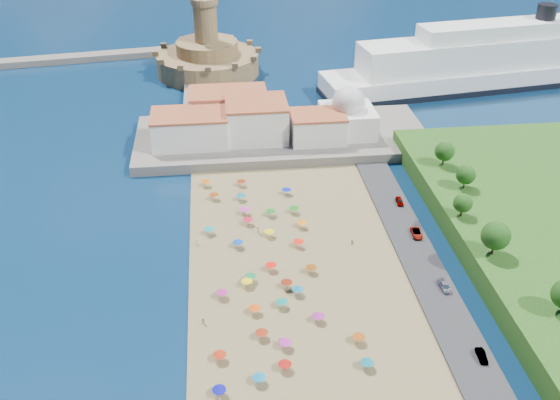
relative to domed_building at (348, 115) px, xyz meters
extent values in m
plane|color=#071938|center=(-30.00, -71.00, -8.97)|extent=(700.00, 700.00, 0.00)
cube|color=#59544C|center=(-20.00, 2.00, -7.47)|extent=(90.00, 36.00, 3.00)
cube|color=#59544C|center=(-42.00, 37.00, -7.77)|extent=(18.00, 70.00, 2.40)
cube|color=silver|center=(-48.00, -2.00, -1.47)|extent=(22.00, 14.00, 9.00)
cube|color=silver|center=(-28.00, 0.00, -0.47)|extent=(18.00, 16.00, 11.00)
cube|color=silver|center=(-10.00, -4.00, -1.97)|extent=(16.00, 12.00, 8.00)
cube|color=silver|center=(-36.00, 12.00, -0.97)|extent=(24.00, 14.00, 10.00)
cube|color=silver|center=(0.00, 0.00, -1.97)|extent=(16.00, 16.00, 8.00)
sphere|color=silver|center=(0.00, 0.00, 4.03)|extent=(10.00, 10.00, 10.00)
cylinder|color=silver|center=(0.00, 0.00, 7.83)|extent=(1.20, 1.20, 1.60)
cylinder|color=olive|center=(-42.00, 67.00, -4.97)|extent=(40.00, 40.00, 8.00)
cylinder|color=olive|center=(-42.00, 67.00, 1.53)|extent=(24.00, 24.00, 5.00)
cylinder|color=olive|center=(-42.00, 67.00, 11.03)|extent=(9.00, 9.00, 14.00)
cylinder|color=olive|center=(-42.00, 67.00, 19.23)|extent=(10.40, 10.40, 2.40)
cube|color=black|center=(64.69, 42.44, -7.90)|extent=(134.63, 38.28, 2.14)
cube|color=white|center=(64.69, 42.44, -5.01)|extent=(133.58, 37.74, 7.93)
cube|color=white|center=(64.69, 42.44, 4.24)|extent=(106.92, 30.54, 10.57)
cube|color=white|center=(64.69, 42.44, 12.17)|extent=(62.80, 20.87, 5.29)
cylinder|color=black|center=(82.14, 44.92, 17.46)|extent=(7.05, 7.05, 5.29)
cylinder|color=gray|center=(-21.79, -40.19, -7.72)|extent=(0.07, 0.07, 2.00)
cone|color=#178118|center=(-21.79, -40.19, -6.82)|extent=(2.50, 2.50, 0.60)
cylinder|color=gray|center=(-36.71, -53.60, -7.72)|extent=(0.07, 0.07, 2.00)
cone|color=#0D41B3|center=(-36.71, -53.60, -6.82)|extent=(2.50, 2.50, 0.60)
cylinder|color=gray|center=(-41.97, -89.07, -7.72)|extent=(0.07, 0.07, 2.00)
cone|color=#B7260E|center=(-41.97, -89.07, -6.82)|extent=(2.50, 2.50, 0.60)
cylinder|color=gray|center=(-41.05, -71.36, -7.72)|extent=(0.07, 0.07, 2.00)
cone|color=#AA2474|center=(-41.05, -71.36, -6.82)|extent=(2.50, 2.50, 0.60)
cylinder|color=gray|center=(-33.71, -44.22, -7.72)|extent=(0.07, 0.07, 2.00)
cone|color=red|center=(-33.71, -44.22, -6.82)|extent=(2.50, 2.50, 0.60)
cylinder|color=gray|center=(-43.28, -47.35, -7.72)|extent=(0.07, 0.07, 2.00)
cone|color=teal|center=(-43.28, -47.35, -6.82)|extent=(2.50, 2.50, 0.60)
cylinder|color=gray|center=(-22.56, -30.73, -7.72)|extent=(0.07, 0.07, 2.00)
cone|color=#0D1DB5|center=(-22.56, -30.73, -6.82)|extent=(2.50, 2.50, 0.60)
cylinder|color=gray|center=(-25.17, -72.04, -7.72)|extent=(0.07, 0.07, 2.00)
cone|color=#0F698E|center=(-25.17, -72.04, -6.82)|extent=(2.50, 2.50, 0.60)
cylinder|color=gray|center=(-43.85, -23.93, -7.72)|extent=(0.07, 0.07, 2.00)
cone|color=#C66108|center=(-43.85, -23.93, -6.82)|extent=(2.50, 2.50, 0.60)
cylinder|color=gray|center=(-35.55, -68.21, -7.72)|extent=(0.07, 0.07, 2.00)
cone|color=yellow|center=(-35.55, -68.21, -6.82)|extent=(2.50, 2.50, 0.60)
cylinder|color=gray|center=(-15.59, -87.38, -7.72)|extent=(0.07, 0.07, 2.00)
cone|color=#A0450E|center=(-15.59, -87.38, -6.82)|extent=(2.50, 2.50, 0.60)
cylinder|color=gray|center=(-21.24, -65.04, -7.72)|extent=(0.07, 0.07, 2.00)
cone|color=#833E0B|center=(-21.24, -65.04, -6.82)|extent=(2.50, 2.50, 0.60)
cylinder|color=gray|center=(-27.81, -40.87, -7.72)|extent=(0.07, 0.07, 2.00)
cone|color=#167F1D|center=(-27.81, -40.87, -6.82)|extent=(2.50, 2.50, 0.60)
cylinder|color=gray|center=(-34.70, -66.56, -7.72)|extent=(0.07, 0.07, 2.00)
cone|color=#15793F|center=(-34.70, -66.56, -6.82)|extent=(2.50, 2.50, 0.60)
cylinder|color=gray|center=(-27.20, -69.55, -7.72)|extent=(0.07, 0.07, 2.00)
cone|color=maroon|center=(-27.20, -69.55, -6.82)|extent=(2.50, 2.50, 0.60)
cylinder|color=gray|center=(-28.99, -50.05, -7.72)|extent=(0.07, 0.07, 2.00)
cone|color=yellow|center=(-28.99, -50.05, -6.82)|extent=(2.50, 2.50, 0.60)
cylinder|color=gray|center=(-41.79, -31.31, -7.72)|extent=(0.07, 0.07, 2.00)
cone|color=#82370B|center=(-41.79, -31.31, -6.82)|extent=(2.50, 2.50, 0.60)
cylinder|color=gray|center=(-22.64, -54.91, -7.72)|extent=(0.07, 0.07, 2.00)
cone|color=#FF1D0B|center=(-22.64, -54.91, -6.82)|extent=(2.50, 2.50, 0.60)
cylinder|color=gray|center=(-34.83, -32.43, -7.72)|extent=(0.07, 0.07, 2.00)
cone|color=#0E6885|center=(-34.83, -32.43, -6.82)|extent=(2.50, 2.50, 0.60)
cylinder|color=gray|center=(-35.22, -95.33, -7.72)|extent=(0.07, 0.07, 2.00)
cone|color=#11709F|center=(-35.22, -95.33, -6.82)|extent=(2.50, 2.50, 0.60)
cylinder|color=gray|center=(-30.34, -92.73, -7.72)|extent=(0.07, 0.07, 2.00)
cone|color=#A9140D|center=(-30.34, -92.73, -6.82)|extent=(2.50, 2.50, 0.60)
cylinder|color=gray|center=(-42.29, -97.36, -7.72)|extent=(0.07, 0.07, 2.00)
cone|color=#0B0C99|center=(-42.29, -97.36, -6.82)|extent=(2.50, 2.50, 0.60)
cylinder|color=gray|center=(-33.82, -84.16, -7.72)|extent=(0.07, 0.07, 2.00)
cone|color=#96280D|center=(-33.82, -84.16, -6.82)|extent=(2.50, 2.50, 0.60)
cylinder|color=gray|center=(-29.93, -63.19, -7.72)|extent=(0.07, 0.07, 2.00)
cone|color=#FF150B|center=(-29.93, -63.19, -6.82)|extent=(2.50, 2.50, 0.60)
cylinder|color=gray|center=(-15.49, -93.95, -7.72)|extent=(0.07, 0.07, 2.00)
cone|color=#0D6977|center=(-15.49, -93.95, -6.82)|extent=(2.50, 2.50, 0.60)
cylinder|color=gray|center=(-29.58, -87.29, -7.72)|extent=(0.07, 0.07, 2.00)
cone|color=#B22698|center=(-29.58, -87.29, -6.82)|extent=(2.50, 2.50, 0.60)
cylinder|color=gray|center=(-34.58, -76.98, -7.72)|extent=(0.07, 0.07, 2.00)
cone|color=#E54C0A|center=(-34.58, -76.98, -6.82)|extent=(2.50, 2.50, 0.60)
cylinder|color=gray|center=(-22.22, -80.73, -7.72)|extent=(0.07, 0.07, 2.00)
cone|color=#9C2181|center=(-22.22, -80.73, -6.82)|extent=(2.50, 2.50, 0.60)
cylinder|color=gray|center=(-20.82, -47.05, -7.72)|extent=(0.07, 0.07, 2.00)
cone|color=orange|center=(-20.82, -47.05, -6.82)|extent=(2.50, 2.50, 0.60)
cylinder|color=gray|center=(-34.28, -24.91, -7.72)|extent=(0.07, 0.07, 2.00)
cone|color=maroon|center=(-34.28, -24.91, -6.82)|extent=(2.50, 2.50, 0.60)
cylinder|color=gray|center=(-34.27, -39.33, -7.72)|extent=(0.07, 0.07, 2.00)
cone|color=#CA2BA2|center=(-34.27, -39.33, -6.82)|extent=(2.50, 2.50, 0.60)
cylinder|color=gray|center=(-28.96, -75.70, -7.72)|extent=(0.07, 0.07, 2.00)
cone|color=#0D7E71|center=(-28.96, -75.70, -6.82)|extent=(2.50, 2.50, 0.60)
imported|color=tan|center=(-31.65, -47.92, -7.86)|extent=(0.77, 0.93, 1.73)
imported|color=tan|center=(-46.30, -51.59, -7.78)|extent=(1.22, 1.41, 1.89)
imported|color=tan|center=(-30.39, -86.04, -7.82)|extent=(1.04, 0.87, 1.81)
imported|color=tan|center=(-44.88, -78.93, -7.87)|extent=(1.02, 0.93, 1.72)
imported|color=tan|center=(-9.99, -55.33, -7.91)|extent=(0.87, 1.58, 1.62)
imported|color=gray|center=(6.00, -39.16, -7.58)|extent=(1.94, 4.19, 1.39)
imported|color=gray|center=(6.00, -53.94, -7.58)|extent=(2.71, 5.16, 1.39)
imported|color=gray|center=(6.00, -74.07, -7.61)|extent=(2.20, 4.68, 1.32)
imported|color=gray|center=(6.00, -94.21, -7.63)|extent=(1.60, 4.00, 1.29)
cylinder|color=#382314|center=(17.12, -70.13, -1.25)|extent=(0.50, 0.50, 3.46)
sphere|color=#14380F|center=(17.12, -70.13, 1.87)|extent=(6.22, 6.22, 6.22)
cylinder|color=#382314|center=(15.95, -54.59, -1.71)|extent=(0.50, 0.50, 2.52)
sphere|color=#14380F|center=(15.95, -54.59, 0.55)|extent=(4.53, 4.53, 4.53)
cylinder|color=#382314|center=(21.33, -42.00, -1.60)|extent=(0.50, 0.50, 2.75)
sphere|color=#14380F|center=(21.33, -42.00, 0.87)|extent=(4.94, 4.94, 4.94)
cylinder|color=#382314|center=(20.21, -29.39, -1.50)|extent=(0.50, 0.50, 2.95)
sphere|color=#14380F|center=(20.21, -29.39, 1.15)|extent=(5.30, 5.30, 5.30)
camera|label=1|loc=(-40.17, -172.79, 76.31)|focal=40.00mm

